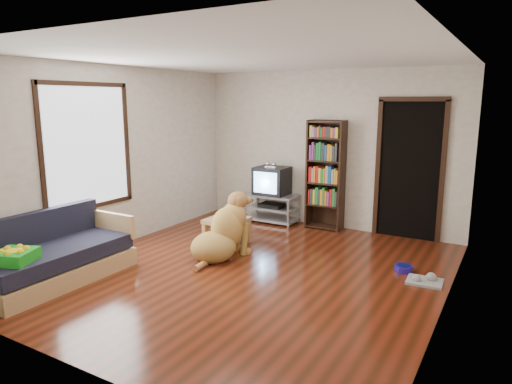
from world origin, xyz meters
The scene contains 18 objects.
ground centered at (0.00, 0.00, 0.00)m, with size 5.00×5.00×0.00m, color #5E1F10.
ceiling centered at (0.00, 0.00, 2.60)m, with size 5.00×5.00×0.00m, color white.
wall_back centered at (0.00, 2.50, 1.30)m, with size 4.50×4.50×0.00m, color silver.
wall_front centered at (0.00, -2.50, 1.30)m, with size 4.50×4.50×0.00m, color silver.
wall_left centered at (-2.25, 0.00, 1.30)m, with size 5.00×5.00×0.00m, color silver.
wall_right centered at (2.25, 0.00, 1.30)m, with size 5.00×5.00×0.00m, color silver.
green_cushion centered at (-1.75, -1.95, 0.48)m, with size 0.38×0.38×0.13m, color green.
laptop centered at (-0.87, 0.75, 0.41)m, with size 0.32×0.20×0.02m, color silver.
dog_bowl centered at (1.66, 0.98, 0.04)m, with size 0.22×0.22×0.08m, color navy.
grey_rag centered at (1.96, 0.73, 0.01)m, with size 0.40×0.32×0.03m, color #A2A2A2.
window centered at (-2.23, -0.50, 1.50)m, with size 0.03×1.46×1.70m.
doorway centered at (1.35, 2.48, 1.12)m, with size 1.03×0.05×2.19m.
tv_stand centered at (-0.90, 2.25, 0.27)m, with size 0.90×0.45×0.50m.
crt_tv centered at (-0.90, 2.27, 0.74)m, with size 0.55×0.52×0.58m.
bookshelf centered at (0.05, 2.34, 1.00)m, with size 0.60×0.30×1.80m.
sofa centered at (-1.87, -1.38, 0.26)m, with size 0.80×1.80×0.80m.
coffee_table centered at (-0.87, 0.78, 0.28)m, with size 0.55×0.55×0.40m.
dog centered at (-0.59, 0.28, 0.34)m, with size 0.77×1.12×0.92m.
Camera 1 is at (2.78, -4.64, 2.11)m, focal length 32.00 mm.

